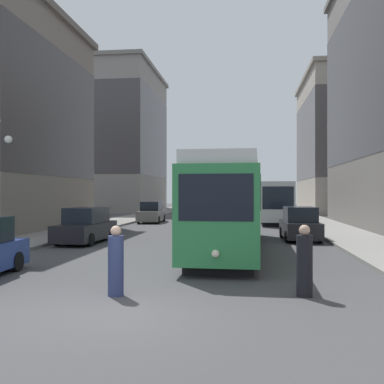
# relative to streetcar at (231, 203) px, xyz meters

# --- Properties ---
(ground_plane) EXTENTS (200.00, 200.00, 0.00)m
(ground_plane) POSITION_rel_streetcar_xyz_m (-1.99, -11.17, -2.10)
(ground_plane) COLOR #424244
(sidewalk_left) EXTENTS (3.46, 120.00, 0.15)m
(sidewalk_left) POSITION_rel_streetcar_xyz_m (-10.60, 28.83, -2.03)
(sidewalk_left) COLOR gray
(sidewalk_left) RESTS_ON ground
(sidewalk_right) EXTENTS (3.46, 120.00, 0.15)m
(sidewalk_right) POSITION_rel_streetcar_xyz_m (6.62, 28.83, -2.03)
(sidewalk_right) COLOR gray
(sidewalk_right) RESTS_ON ground
(streetcar) EXTENTS (3.01, 14.89, 3.89)m
(streetcar) POSITION_rel_streetcar_xyz_m (0.00, 0.00, 0.00)
(streetcar) COLOR black
(streetcar) RESTS_ON ground
(transit_bus) EXTENTS (2.69, 12.47, 3.45)m
(transit_bus) POSITION_rel_streetcar_xyz_m (3.06, 19.55, -0.15)
(transit_bus) COLOR black
(transit_bus) RESTS_ON ground
(parked_car_left_near) EXTENTS (1.99, 4.85, 1.82)m
(parked_car_left_near) POSITION_rel_streetcar_xyz_m (-7.57, 1.92, -1.26)
(parked_car_left_near) COLOR black
(parked_car_left_near) RESTS_ON ground
(parked_car_right_far) EXTENTS (1.97, 4.52, 1.82)m
(parked_car_right_far) POSITION_rel_streetcar_xyz_m (3.59, 4.58, -1.26)
(parked_car_right_far) COLOR black
(parked_car_right_far) RESTS_ON ground
(parked_car_left_far) EXTENTS (2.01, 4.97, 1.82)m
(parked_car_left_far) POSITION_rel_streetcar_xyz_m (-7.57, 18.09, -1.26)
(parked_car_left_far) COLOR black
(parked_car_left_far) RESTS_ON ground
(pedestrian_crossing_near) EXTENTS (0.40, 0.40, 1.78)m
(pedestrian_crossing_near) POSITION_rel_streetcar_xyz_m (2.13, -9.04, -1.27)
(pedestrian_crossing_near) COLOR black
(pedestrian_crossing_near) RESTS_ON ground
(pedestrian_on_sidewalk) EXTENTS (0.39, 0.39, 1.75)m
(pedestrian_on_sidewalk) POSITION_rel_streetcar_xyz_m (-2.55, -9.54, -1.28)
(pedestrian_on_sidewalk) COLOR navy
(pedestrian_on_sidewalk) RESTS_ON ground
(building_left_midblock) EXTENTS (12.42, 18.81, 20.24)m
(building_left_midblock) POSITION_rel_streetcar_xyz_m (-18.24, 42.62, 8.31)
(building_left_midblock) COLOR gray
(building_left_midblock) RESTS_ON ground
(building_right_midblock) EXTENTS (15.94, 19.28, 17.91)m
(building_right_midblock) POSITION_rel_streetcar_xyz_m (16.02, 40.57, 7.09)
(building_right_midblock) COLOR #A89E8E
(building_right_midblock) RESTS_ON ground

